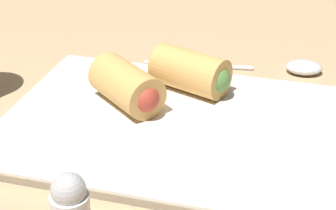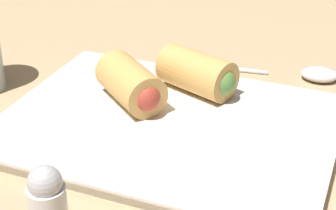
# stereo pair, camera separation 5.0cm
# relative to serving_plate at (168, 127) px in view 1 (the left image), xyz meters

# --- Properties ---
(table_surface) EXTENTS (1.80, 1.40, 0.02)m
(table_surface) POSITION_rel_serving_plate_xyz_m (0.03, 0.01, -0.02)
(table_surface) COLOR tan
(table_surface) RESTS_ON ground
(serving_plate) EXTENTS (0.31, 0.23, 0.01)m
(serving_plate) POSITION_rel_serving_plate_xyz_m (0.00, 0.00, 0.00)
(serving_plate) COLOR white
(serving_plate) RESTS_ON table_surface
(roll_front_left) EXTENTS (0.09, 0.07, 0.04)m
(roll_front_left) POSITION_rel_serving_plate_xyz_m (-0.01, -0.07, 0.03)
(roll_front_left) COLOR #DBA356
(roll_front_left) RESTS_ON serving_plate
(roll_front_right) EXTENTS (0.09, 0.08, 0.04)m
(roll_front_right) POSITION_rel_serving_plate_xyz_m (0.04, -0.02, 0.03)
(roll_front_right) COLOR #DBA356
(roll_front_right) RESTS_ON serving_plate
(spoon) EXTENTS (0.21, 0.05, 0.01)m
(spoon) POSITION_rel_serving_plate_xyz_m (-0.10, -0.17, -0.00)
(spoon) COLOR silver
(spoon) RESTS_ON table_surface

